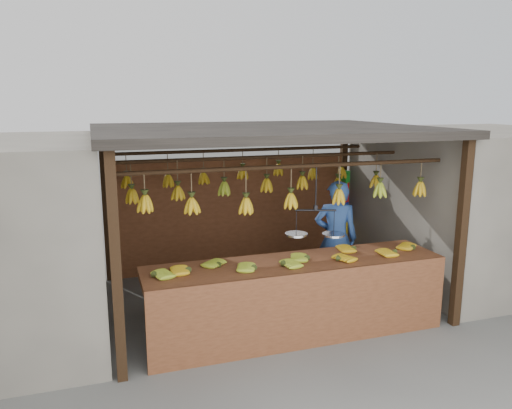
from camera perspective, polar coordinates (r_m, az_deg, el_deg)
name	(u,v)px	position (r m, az deg, el deg)	size (l,w,h in m)	color
ground	(263,299)	(7.12, 0.77, -10.77)	(80.00, 80.00, 0.00)	#5B5B57
stall	(255,157)	(6.93, -0.07, 5.49)	(4.30, 3.30, 2.40)	black
neighbor_right	(478,203)	(8.61, 24.07, 0.17)	(3.00, 3.00, 2.30)	slate
counter	(299,280)	(5.80, 4.96, -8.65)	(3.54, 0.81, 0.96)	brown
hanging_bananas	(264,186)	(6.67, 0.93, 2.13)	(3.62, 2.21, 0.39)	gold
balance_scale	(315,231)	(5.96, 6.75, -2.99)	(0.68, 0.41, 0.84)	black
vendor	(336,238)	(7.14, 9.10, -3.84)	(0.60, 0.40, 1.66)	#3359A5
bag_bundles	(343,202)	(8.77, 9.93, 0.26)	(0.08, 0.26, 1.18)	#199926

